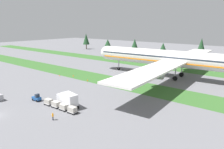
{
  "coord_description": "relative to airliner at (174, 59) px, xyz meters",
  "views": [
    {
      "loc": [
        48.51,
        -17.92,
        19.99
      ],
      "look_at": [
        5.57,
        34.83,
        4.0
      ],
      "focal_mm": 34.53,
      "sensor_mm": 36.0,
      "label": 1
    }
  ],
  "objects": [
    {
      "name": "taxiway_marker_2",
      "position": [
        -36.03,
        -25.34,
        -7.17
      ],
      "size": [
        0.44,
        0.44,
        0.49
      ],
      "primitive_type": "cone",
      "color": "orange",
      "rests_on": "ground"
    },
    {
      "name": "distant_tree_line",
      "position": [
        -22.31,
        49.81,
        -0.32
      ],
      "size": [
        162.81,
        10.18,
        12.56
      ],
      "color": "#4C3823",
      "rests_on": "ground"
    },
    {
      "name": "baggage_tug",
      "position": [
        -17.73,
        -46.76,
        -6.6
      ],
      "size": [
        2.65,
        1.41,
        1.97
      ],
      "rotation": [
        0.0,
        0.0,
        1.61
      ],
      "color": "#1E4C8E",
      "rests_on": "ground"
    },
    {
      "name": "cargo_dolly_second",
      "position": [
        -9.81,
        -46.43,
        -6.49
      ],
      "size": [
        2.26,
        1.59,
        1.55
      ],
      "rotation": [
        0.0,
        0.0,
        1.61
      ],
      "color": "#A3A3A8",
      "rests_on": "ground"
    },
    {
      "name": "cargo_dolly_lead",
      "position": [
        -12.71,
        -46.55,
        -6.49
      ],
      "size": [
        2.26,
        1.59,
        1.55
      ],
      "rotation": [
        0.0,
        0.0,
        1.61
      ],
      "color": "#A3A3A8",
      "rests_on": "ground"
    },
    {
      "name": "grass_strip_far",
      "position": [
        -16.37,
        18.04,
        -7.41
      ],
      "size": [
        320.0,
        12.21,
        0.01
      ],
      "primitive_type": "cube",
      "color": "#336028",
      "rests_on": "ground"
    },
    {
      "name": "taxiway_marker_0",
      "position": [
        -21.92,
        -23.74,
        -7.09
      ],
      "size": [
        0.44,
        0.44,
        0.64
      ],
      "primitive_type": "cone",
      "color": "orange",
      "rests_on": "ground"
    },
    {
      "name": "ground_crew_marshaller",
      "position": [
        -4.44,
        -51.23,
        -6.46
      ],
      "size": [
        0.53,
        0.36,
        1.74
      ],
      "rotation": [
        0.0,
        0.0,
        5.92
      ],
      "color": "black",
      "rests_on": "ground"
    },
    {
      "name": "grass_strip_near",
      "position": [
        -16.37,
        -18.39,
        -7.41
      ],
      "size": [
        320.0,
        12.21,
        0.01
      ],
      "primitive_type": "cube",
      "color": "#336028",
      "rests_on": "ground"
    },
    {
      "name": "cargo_dolly_third",
      "position": [
        -6.91,
        -46.31,
        -6.49
      ],
      "size": [
        2.26,
        1.59,
        1.55
      ],
      "rotation": [
        0.0,
        0.0,
        1.61
      ],
      "color": "#A3A3A8",
      "rests_on": "ground"
    },
    {
      "name": "taxiway_marker_1",
      "position": [
        -31.25,
        -22.33,
        -7.08
      ],
      "size": [
        0.44,
        0.44,
        0.65
      ],
      "primitive_type": "cone",
      "color": "orange",
      "rests_on": "ground"
    },
    {
      "name": "catering_truck",
      "position": [
        -8.08,
        -44.21,
        -5.46
      ],
      "size": [
        7.24,
        3.45,
        3.58
      ],
      "rotation": [
        0.0,
        0.0,
        1.4
      ],
      "color": "silver",
      "rests_on": "ground"
    },
    {
      "name": "airliner",
      "position": [
        0.0,
        0.0,
        0.0
      ],
      "size": [
        67.65,
        82.94,
        20.7
      ],
      "rotation": [
        0.0,
        0.0,
        1.64
      ],
      "color": "silver",
      "rests_on": "ground"
    },
    {
      "name": "cargo_dolly_fourth",
      "position": [
        -4.01,
        -46.19,
        -6.49
      ],
      "size": [
        2.26,
        1.59,
        1.55
      ],
      "rotation": [
        0.0,
        0.0,
        1.61
      ],
      "color": "#A3A3A8",
      "rests_on": "ground"
    }
  ]
}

